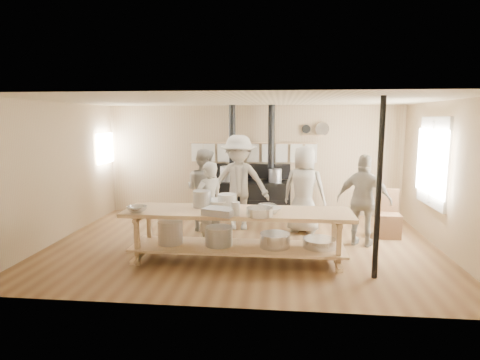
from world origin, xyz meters
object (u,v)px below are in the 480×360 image
(cook_by_window, at_px, (239,183))
(roasting_pan, at_px, (220,212))
(cook_far_left, at_px, (209,204))
(cook_right, at_px, (364,201))
(stove, at_px, (251,195))
(cook_left, at_px, (204,190))
(prep_table, at_px, (237,231))
(chair, at_px, (388,223))
(cook_center, at_px, (304,189))

(cook_by_window, bearing_deg, roasting_pan, -94.31)
(cook_far_left, distance_m, cook_right, 2.79)
(stove, bearing_deg, cook_by_window, -99.87)
(cook_left, distance_m, cook_by_window, 0.73)
(prep_table, xyz_separation_m, cook_far_left, (-0.60, 0.84, 0.24))
(stove, relative_size, chair, 2.82)
(prep_table, height_order, cook_by_window, cook_by_window)
(prep_table, bearing_deg, cook_center, 57.92)
(stove, bearing_deg, cook_right, -41.68)
(cook_center, xyz_separation_m, roasting_pan, (-1.38, -2.17, 0.02))
(prep_table, distance_m, cook_center, 2.21)
(cook_center, bearing_deg, cook_far_left, 47.90)
(cook_left, xyz_separation_m, cook_right, (3.05, -0.71, -0.01))
(cook_right, distance_m, roasting_pan, 2.79)
(chair, bearing_deg, stove, 157.13)
(stove, height_order, roasting_pan, stove)
(cook_right, bearing_deg, cook_by_window, 2.83)
(stove, relative_size, prep_table, 0.72)
(cook_by_window, bearing_deg, cook_center, -8.49)
(chair, bearing_deg, cook_far_left, -163.25)
(stove, bearing_deg, roasting_pan, -93.90)
(roasting_pan, bearing_deg, cook_right, 30.41)
(chair, xyz_separation_m, roasting_pan, (-3.01, -2.02, 0.63))
(cook_right, bearing_deg, stove, -18.21)
(cook_right, bearing_deg, roasting_pan, 53.89)
(cook_far_left, bearing_deg, cook_right, 141.39)
(roasting_pan, bearing_deg, chair, 33.89)
(prep_table, relative_size, roasting_pan, 7.61)
(cook_far_left, height_order, cook_right, cook_right)
(cook_center, bearing_deg, cook_left, 19.71)
(prep_table, distance_m, cook_left, 2.02)
(cook_right, relative_size, chair, 1.80)
(prep_table, bearing_deg, roasting_pan, -124.42)
(cook_far_left, bearing_deg, prep_table, 82.12)
(cook_far_left, xyz_separation_m, cook_right, (2.78, 0.24, 0.07))
(stove, xyz_separation_m, cook_by_window, (-0.18, -1.05, 0.46))
(chair, height_order, roasting_pan, roasting_pan)
(stove, bearing_deg, cook_far_left, -105.53)
(roasting_pan, bearing_deg, cook_left, 107.00)
(cook_center, bearing_deg, roasting_pan, 75.71)
(stove, height_order, cook_by_window, stove)
(cook_right, bearing_deg, cook_center, -13.33)
(cook_center, distance_m, chair, 1.74)
(cook_center, xyz_separation_m, cook_right, (1.02, -0.76, -0.05))
(cook_left, relative_size, roasting_pan, 3.57)
(stove, height_order, chair, stove)
(cook_far_left, distance_m, cook_left, 0.99)
(cook_left, xyz_separation_m, roasting_pan, (0.65, -2.12, 0.06))
(stove, relative_size, roasting_pan, 5.49)
(cook_center, distance_m, cook_by_window, 1.35)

